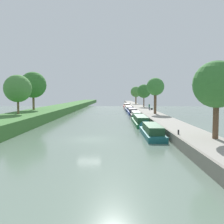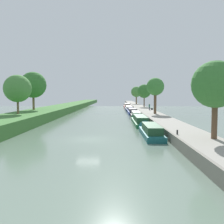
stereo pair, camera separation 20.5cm
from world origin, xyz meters
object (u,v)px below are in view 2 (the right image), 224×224
object	(u,v)px
narrowboat_blue	(132,111)
narrowboat_green	(139,120)
mooring_bollard_far	(131,103)
narrowboat_black	(136,115)
mooring_bollard_near	(177,132)
narrowboat_red	(127,106)
park_bench	(152,108)
narrowboat_teal	(150,131)
person_walking	(149,107)
narrowboat_navy	(129,108)

from	to	relation	value
narrowboat_blue	narrowboat_green	bearing A→B (deg)	-90.42
narrowboat_blue	mooring_bollard_far	size ratio (longest dim) A/B	26.29
narrowboat_green	narrowboat_black	bearing A→B (deg)	88.77
mooring_bollard_near	narrowboat_red	bearing A→B (deg)	91.46
narrowboat_black	park_bench	world-z (taller)	park_bench
narrowboat_blue	park_bench	bearing A→B (deg)	-13.64
narrowboat_green	park_bench	world-z (taller)	park_bench
narrowboat_green	park_bench	bearing A→B (deg)	76.93
narrowboat_teal	mooring_bollard_near	size ratio (longest dim) A/B	23.13
person_walking	narrowboat_black	bearing A→B (deg)	-114.03
park_bench	narrowboat_black	bearing A→B (deg)	-115.04
person_walking	narrowboat_green	bearing A→B (deg)	-101.82
narrowboat_teal	narrowboat_black	bearing A→B (deg)	89.76
narrowboat_blue	mooring_bollard_far	xyz separation A→B (m)	(1.86, 38.26, 0.67)
narrowboat_teal	mooring_bollard_far	bearing A→B (deg)	88.54
narrowboat_green	mooring_bollard_near	bearing A→B (deg)	-83.62
narrowboat_blue	mooring_bollard_far	world-z (taller)	mooring_bollard_far
narrowboat_black	park_bench	bearing A→B (deg)	64.96
narrowboat_red	park_bench	bearing A→B (deg)	-81.36
mooring_bollard_near	mooring_bollard_far	distance (m)	79.83
mooring_bollard_near	park_bench	bearing A→B (deg)	85.60
narrowboat_teal	narrowboat_black	xyz separation A→B (m)	(0.10, 24.31, -0.04)
mooring_bollard_near	narrowboat_teal	bearing A→B (deg)	108.68
narrowboat_navy	narrowboat_black	bearing A→B (deg)	-89.54
person_walking	mooring_bollard_far	size ratio (longest dim) A/B	3.69
narrowboat_green	mooring_bollard_far	bearing A→B (deg)	88.11
narrowboat_teal	narrowboat_navy	xyz separation A→B (m)	(-0.10, 50.09, -0.04)
narrowboat_teal	person_walking	distance (m)	33.86
person_walking	narrowboat_navy	bearing A→B (deg)	104.71
narrowboat_teal	narrowboat_green	bearing A→B (deg)	90.68
narrowboat_green	mooring_bollard_far	xyz separation A→B (m)	(2.04, 61.61, 0.65)
narrowboat_black	person_walking	bearing A→B (deg)	65.97
narrowboat_blue	park_bench	xyz separation A→B (m)	(4.97, -1.21, 0.79)
narrowboat_teal	narrowboat_red	world-z (taller)	narrowboat_red
narrowboat_teal	narrowboat_navy	size ratio (longest dim) A/B	0.63
narrowboat_blue	mooring_bollard_near	size ratio (longest dim) A/B	26.29
narrowboat_green	narrowboat_blue	size ratio (longest dim) A/B	1.13
narrowboat_teal	narrowboat_red	distance (m)	67.47
narrowboat_green	narrowboat_blue	world-z (taller)	narrowboat_green
person_walking	mooring_bollard_far	bearing A→B (deg)	93.30
person_walking	narrowboat_teal	bearing A→B (deg)	-97.18
narrowboat_black	mooring_bollard_near	size ratio (longest dim) A/B	22.75
narrowboat_blue	narrowboat_navy	size ratio (longest dim) A/B	0.72
narrowboat_teal	narrowboat_blue	world-z (taller)	narrowboat_teal
narrowboat_teal	mooring_bollard_far	world-z (taller)	mooring_bollard_far
narrowboat_black	mooring_bollard_far	world-z (taller)	mooring_bollard_far
narrowboat_black	mooring_bollard_far	size ratio (longest dim) A/B	22.75
mooring_bollard_near	park_bench	world-z (taller)	park_bench
narrowboat_green	person_walking	size ratio (longest dim) A/B	8.07
narrowboat_black	mooring_bollard_far	distance (m)	49.98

